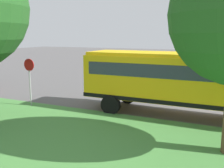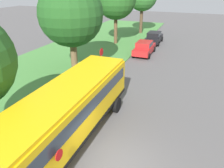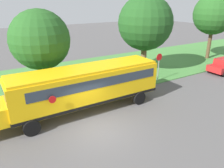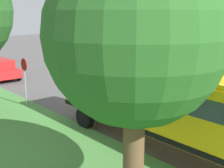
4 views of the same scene
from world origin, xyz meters
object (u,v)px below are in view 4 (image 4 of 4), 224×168
at_px(oak_tree_beside_bus, 135,33).
at_px(school_bus, 173,101).
at_px(stop_sign, 25,77).
at_px(car_red_nearest, 0,68).

bearing_deg(oak_tree_beside_bus, school_bus, 23.25).
bearing_deg(oak_tree_beside_bus, stop_sign, 79.68).
relative_size(car_red_nearest, stop_sign, 1.61).
bearing_deg(school_bus, stop_sign, 101.90).
distance_m(car_red_nearest, stop_sign, 8.46).
bearing_deg(stop_sign, oak_tree_beside_bus, -100.32).
bearing_deg(car_red_nearest, school_bus, -89.90).
xyz_separation_m(car_red_nearest, stop_sign, (-1.80, -8.22, 0.86)).
bearing_deg(school_bus, car_red_nearest, 90.10).
relative_size(oak_tree_beside_bus, stop_sign, 2.52).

